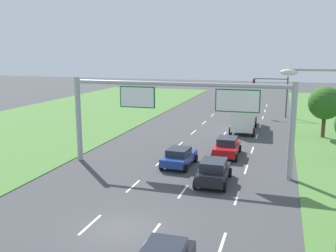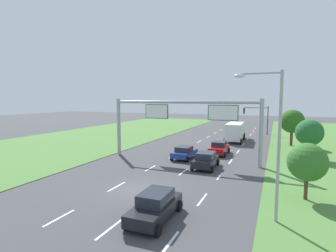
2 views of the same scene
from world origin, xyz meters
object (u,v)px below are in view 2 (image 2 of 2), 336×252
object	(u,v)px
sign_gantry	(184,118)
traffic_light_mast	(257,115)
street_lamp	(272,133)
roadside_tree_near	(307,162)
roadside_tree_far	(292,121)
car_near_red	(206,160)
car_mid_lane	(219,148)
roadside_tree_mid	(309,133)
car_far_ahead	(155,206)
box_truck	(235,131)
car_lead_silver	(184,152)

from	to	relation	value
sign_gantry	traffic_light_mast	size ratio (longest dim) A/B	3.08
street_lamp	traffic_light_mast	bearing A→B (deg)	94.83
roadside_tree_near	roadside_tree_far	world-z (taller)	roadside_tree_far
car_near_red	street_lamp	distance (m)	12.57
sign_gantry	street_lamp	size ratio (longest dim) A/B	2.03
car_mid_lane	roadside_tree_mid	world-z (taller)	roadside_tree_mid
traffic_light_mast	roadside_tree_mid	world-z (taller)	traffic_light_mast
sign_gantry	roadside_tree_far	xyz separation A→B (m)	(11.74, 14.75, -1.21)
car_mid_lane	roadside_tree_far	world-z (taller)	roadside_tree_far
car_mid_lane	street_lamp	world-z (taller)	street_lamp
car_far_ahead	box_truck	distance (m)	31.18
sign_gantry	roadside_tree_near	distance (m)	14.28
traffic_light_mast	roadside_tree_near	bearing A→B (deg)	-80.89
car_lead_silver	car_mid_lane	world-z (taller)	car_mid_lane
roadside_tree_near	box_truck	bearing A→B (deg)	108.61
car_mid_lane	box_truck	size ratio (longest dim) A/B	0.50
car_mid_lane	roadside_tree_mid	xyz separation A→B (m)	(10.10, 1.19, 2.29)
street_lamp	roadside_tree_near	xyz separation A→B (m)	(2.25, 4.33, -2.41)
car_mid_lane	sign_gantry	size ratio (longest dim) A/B	0.25
car_far_ahead	sign_gantry	distance (m)	15.48
car_lead_silver	sign_gantry	xyz separation A→B (m)	(0.18, -0.75, 4.13)
car_far_ahead	street_lamp	size ratio (longest dim) A/B	0.52
car_lead_silver	roadside_tree_near	xyz separation A→B (m)	(11.82, -8.72, 1.91)
car_mid_lane	car_far_ahead	size ratio (longest dim) A/B	0.97
roadside_tree_far	car_lead_silver	bearing A→B (deg)	-130.42
box_truck	street_lamp	xyz separation A→B (m)	(6.03, -28.91, 3.41)
car_near_red	street_lamp	size ratio (longest dim) A/B	0.50
car_far_ahead	roadside_tree_far	bearing A→B (deg)	73.00
street_lamp	car_far_ahead	bearing A→B (deg)	-159.55
sign_gantry	roadside_tree_mid	world-z (taller)	sign_gantry
car_far_ahead	roadside_tree_near	bearing A→B (deg)	37.42
roadside_tree_far	car_near_red	bearing A→B (deg)	-116.87
car_near_red	roadside_tree_near	bearing A→B (deg)	-34.92
car_lead_silver	box_truck	size ratio (longest dim) A/B	0.47
traffic_light_mast	roadside_tree_mid	xyz separation A→B (m)	(7.04, -20.52, -0.76)
roadside_tree_mid	car_near_red	bearing A→B (deg)	-140.43
car_far_ahead	roadside_tree_near	world-z (taller)	roadside_tree_near
roadside_tree_near	car_mid_lane	bearing A→B (deg)	123.87
car_near_red	street_lamp	world-z (taller)	street_lamp
car_near_red	box_truck	xyz separation A→B (m)	(0.23, 18.87, 0.85)
car_near_red	car_far_ahead	world-z (taller)	car_far_ahead
car_near_red	car_mid_lane	xyz separation A→B (m)	(-0.08, 7.09, -0.00)
street_lamp	box_truck	bearing A→B (deg)	101.78
car_near_red	car_lead_silver	xyz separation A→B (m)	(-3.31, 3.01, -0.07)
roadside_tree_far	car_far_ahead	bearing A→B (deg)	-106.05
car_mid_lane	street_lamp	xyz separation A→B (m)	(6.34, -17.13, 4.26)
car_far_ahead	traffic_light_mast	bearing A→B (deg)	85.16
car_near_red	roadside_tree_near	xyz separation A→B (m)	(8.51, -5.71, 1.85)
traffic_light_mast	street_lamp	xyz separation A→B (m)	(3.28, -38.83, 1.21)
car_lead_silver	car_mid_lane	size ratio (longest dim) A/B	0.94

